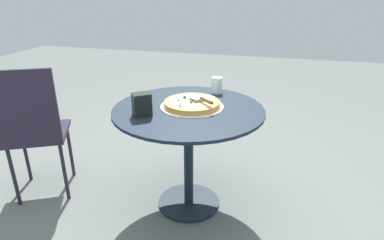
{
  "coord_description": "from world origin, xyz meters",
  "views": [
    {
      "loc": [
        -0.48,
        1.74,
        1.36
      ],
      "look_at": [
        -0.01,
        -0.03,
        0.6
      ],
      "focal_mm": 30.51,
      "sensor_mm": 36.0,
      "label": 1
    }
  ],
  "objects_px": {
    "patio_table": "(188,131)",
    "pizza_server": "(202,98)",
    "drinking_cup": "(217,85)",
    "napkin_dispenser": "(142,104)",
    "pizza_on_tray": "(192,104)",
    "patio_chair_near": "(33,126)"
  },
  "relations": [
    {
      "from": "drinking_cup",
      "to": "napkin_dispenser",
      "type": "relative_size",
      "value": 0.83
    },
    {
      "from": "pizza_on_tray",
      "to": "patio_table",
      "type": "bearing_deg",
      "value": 66.12
    },
    {
      "from": "drinking_cup",
      "to": "pizza_server",
      "type": "bearing_deg",
      "value": 84.55
    },
    {
      "from": "drinking_cup",
      "to": "pizza_on_tray",
      "type": "bearing_deg",
      "value": 73.12
    },
    {
      "from": "pizza_on_tray",
      "to": "drinking_cup",
      "type": "height_order",
      "value": "drinking_cup"
    },
    {
      "from": "patio_table",
      "to": "patio_chair_near",
      "type": "bearing_deg",
      "value": 9.22
    },
    {
      "from": "pizza_on_tray",
      "to": "drinking_cup",
      "type": "xyz_separation_m",
      "value": [
        -0.09,
        -0.31,
        0.04
      ]
    },
    {
      "from": "napkin_dispenser",
      "to": "patio_table",
      "type": "bearing_deg",
      "value": -178.68
    },
    {
      "from": "pizza_on_tray",
      "to": "napkin_dispenser",
      "type": "height_order",
      "value": "napkin_dispenser"
    },
    {
      "from": "pizza_server",
      "to": "patio_chair_near",
      "type": "xyz_separation_m",
      "value": [
        1.06,
        0.18,
        -0.22
      ]
    },
    {
      "from": "drinking_cup",
      "to": "napkin_dispenser",
      "type": "height_order",
      "value": "napkin_dispenser"
    },
    {
      "from": "patio_table",
      "to": "pizza_on_tray",
      "type": "bearing_deg",
      "value": -113.88
    },
    {
      "from": "drinking_cup",
      "to": "patio_chair_near",
      "type": "distance_m",
      "value": 1.22
    },
    {
      "from": "drinking_cup",
      "to": "patio_chair_near",
      "type": "bearing_deg",
      "value": 24.47
    },
    {
      "from": "pizza_server",
      "to": "drinking_cup",
      "type": "xyz_separation_m",
      "value": [
        -0.03,
        -0.32,
        -0.01
      ]
    },
    {
      "from": "pizza_server",
      "to": "drinking_cup",
      "type": "bearing_deg",
      "value": -95.45
    },
    {
      "from": "patio_table",
      "to": "pizza_server",
      "type": "relative_size",
      "value": 4.81
    },
    {
      "from": "patio_table",
      "to": "pizza_server",
      "type": "bearing_deg",
      "value": -166.39
    },
    {
      "from": "pizza_on_tray",
      "to": "napkin_dispenser",
      "type": "bearing_deg",
      "value": 41.46
    },
    {
      "from": "patio_chair_near",
      "to": "patio_table",
      "type": "bearing_deg",
      "value": -170.78
    },
    {
      "from": "pizza_on_tray",
      "to": "patio_chair_near",
      "type": "xyz_separation_m",
      "value": [
        1.0,
        0.19,
        -0.18
      ]
    },
    {
      "from": "patio_chair_near",
      "to": "drinking_cup",
      "type": "bearing_deg",
      "value": -155.53
    }
  ]
}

